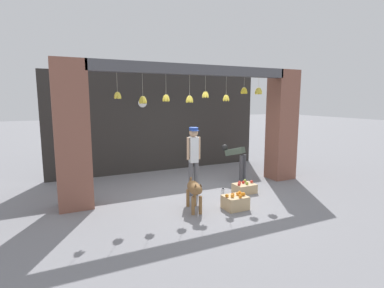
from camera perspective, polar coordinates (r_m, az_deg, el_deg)
ground_plane at (r=7.55m, az=1.36°, el=-9.40°), size 60.00×60.00×0.00m
shop_back_wall at (r=9.77m, az=-6.04°, el=4.07°), size 6.99×0.12×3.14m
shop_pillar_left at (r=6.76m, az=-21.91°, el=1.47°), size 0.70×0.60×3.14m
shop_pillar_right at (r=9.10m, az=16.73°, el=3.41°), size 0.70×0.60×3.14m
storefront_awning at (r=7.33m, az=1.15°, el=13.39°), size 5.09×0.30×0.93m
dog at (r=6.30m, az=0.46°, el=-8.68°), size 0.38×0.92×0.68m
shopkeeper at (r=7.19m, az=0.31°, el=-2.22°), size 0.34×0.28×1.66m
worker_stooping at (r=8.59m, az=8.48°, el=-2.62°), size 0.45×0.76×1.02m
fruit_crate_oranges at (r=6.58m, az=8.24°, el=-10.86°), size 0.48×0.41×0.35m
fruit_crate_apples at (r=7.69m, az=9.96°, el=-8.25°), size 0.52×0.40×0.30m
water_bottle at (r=7.13m, az=5.90°, el=-9.44°), size 0.07×0.07×0.28m
wall_clock at (r=9.49m, az=-9.43°, el=7.70°), size 0.29×0.03×0.29m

